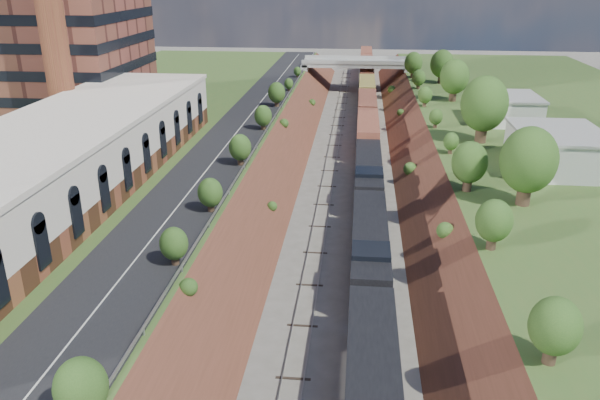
# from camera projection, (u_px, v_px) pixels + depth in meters

# --- Properties ---
(platform_left) EXTENTS (44.00, 180.00, 5.00)m
(platform_left) POSITION_uv_depth(u_px,v_px,m) (107.00, 154.00, 79.93)
(platform_left) COLOR #3D6027
(platform_left) RESTS_ON ground
(embankment_left) EXTENTS (10.00, 180.00, 10.00)m
(embankment_left) POSITION_uv_depth(u_px,v_px,m) (266.00, 176.00, 78.74)
(embankment_left) COLOR brown
(embankment_left) RESTS_ON ground
(embankment_right) EXTENTS (10.00, 180.00, 10.00)m
(embankment_right) POSITION_uv_depth(u_px,v_px,m) (432.00, 182.00, 76.64)
(embankment_right) COLOR brown
(embankment_right) RESTS_ON ground
(rail_left_track) EXTENTS (1.58, 180.00, 0.18)m
(rail_left_track) POSITION_uv_depth(u_px,v_px,m) (328.00, 178.00, 77.91)
(rail_left_track) COLOR gray
(rail_left_track) RESTS_ON ground
(rail_right_track) EXTENTS (1.58, 180.00, 0.18)m
(rail_right_track) POSITION_uv_depth(u_px,v_px,m) (367.00, 179.00, 77.41)
(rail_right_track) COLOR gray
(rail_right_track) RESTS_ON ground
(road) EXTENTS (8.00, 180.00, 0.10)m
(road) POSITION_uv_depth(u_px,v_px,m) (232.00, 139.00, 77.33)
(road) COLOR black
(road) RESTS_ON platform_left
(guardrail) EXTENTS (0.10, 171.00, 0.70)m
(guardrail) POSITION_uv_depth(u_px,v_px,m) (262.00, 137.00, 76.57)
(guardrail) COLOR #99999E
(guardrail) RESTS_ON platform_left
(commercial_building) EXTENTS (14.30, 62.30, 7.00)m
(commercial_building) POSITION_uv_depth(u_px,v_px,m) (56.00, 161.00, 56.88)
(commercial_building) COLOR brown
(commercial_building) RESTS_ON platform_left
(overpass) EXTENTS (24.50, 8.30, 7.40)m
(overpass) POSITION_uv_depth(u_px,v_px,m) (356.00, 69.00, 133.32)
(overpass) COLOR gray
(overpass) RESTS_ON ground
(white_building_near) EXTENTS (9.00, 12.00, 4.00)m
(white_building_near) POSITION_uv_depth(u_px,v_px,m) (558.00, 151.00, 65.49)
(white_building_near) COLOR silver
(white_building_near) RESTS_ON platform_right
(white_building_far) EXTENTS (8.00, 10.00, 3.60)m
(white_building_far) POSITION_uv_depth(u_px,v_px,m) (508.00, 109.00, 85.98)
(white_building_far) COLOR silver
(white_building_far) RESTS_ON platform_right
(tree_right_large) EXTENTS (5.25, 5.25, 7.61)m
(tree_right_large) POSITION_uv_depth(u_px,v_px,m) (529.00, 161.00, 54.12)
(tree_right_large) COLOR #473323
(tree_right_large) RESTS_ON platform_right
(tree_left_crest) EXTENTS (2.45, 2.45, 3.55)m
(tree_left_crest) POSITION_uv_depth(u_px,v_px,m) (159.00, 270.00, 39.20)
(tree_left_crest) COLOR #473323
(tree_left_crest) RESTS_ON platform_left
(freight_train) EXTENTS (3.23, 164.03, 4.78)m
(freight_train) POSITION_uv_depth(u_px,v_px,m) (367.00, 110.00, 103.99)
(freight_train) COLOR black
(freight_train) RESTS_ON ground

